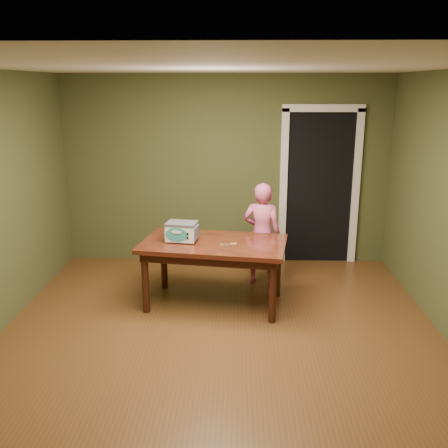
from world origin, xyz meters
The scene contains 8 objects.
floor centered at (0.00, 0.00, 0.00)m, with size 5.00×5.00×0.00m, color brown.
room_shell centered at (0.00, 0.00, 1.71)m, with size 4.52×5.02×2.61m.
doorway centered at (1.30, 2.78, 1.06)m, with size 1.10×0.66×2.25m.
dining_table centered at (-0.10, 0.97, 0.65)m, with size 1.72×1.13×0.75m.
toy_oven centered at (-0.46, 0.99, 0.87)m, with size 0.38×0.28×0.22m.
baking_pan centered at (0.05, 0.82, 0.76)m, with size 0.10×0.10×0.02m.
spatula centered at (0.07, 0.88, 0.75)m, with size 0.18×0.03×0.01m, color tan.
child centered at (0.47, 1.61, 0.65)m, with size 0.48×0.31×1.30m, color #D75884.
Camera 1 is at (0.17, -4.35, 2.45)m, focal length 40.00 mm.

